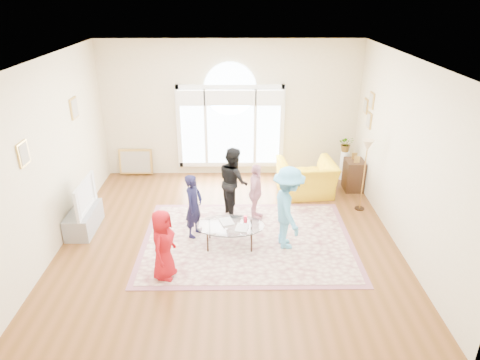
{
  "coord_description": "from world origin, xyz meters",
  "views": [
    {
      "loc": [
        0.13,
        -6.77,
        4.22
      ],
      "look_at": [
        0.2,
        0.3,
        1.02
      ],
      "focal_mm": 32.0,
      "sensor_mm": 36.0,
      "label": 1
    }
  ],
  "objects_px": {
    "tv_console": "(84,220)",
    "television": "(80,196)",
    "area_rug": "(247,240)",
    "coffee_table": "(230,226)",
    "armchair": "(306,178)"
  },
  "relations": [
    {
      "from": "tv_console",
      "to": "television",
      "type": "xyz_separation_m",
      "value": [
        0.01,
        -0.0,
        0.51
      ]
    },
    {
      "from": "area_rug",
      "to": "coffee_table",
      "type": "relative_size",
      "value": 2.98
    },
    {
      "from": "tv_console",
      "to": "television",
      "type": "height_order",
      "value": "television"
    },
    {
      "from": "area_rug",
      "to": "television",
      "type": "bearing_deg",
      "value": 172.07
    },
    {
      "from": "area_rug",
      "to": "television",
      "type": "relative_size",
      "value": 3.5
    },
    {
      "from": "area_rug",
      "to": "tv_console",
      "type": "bearing_deg",
      "value": 172.09
    },
    {
      "from": "tv_console",
      "to": "television",
      "type": "relative_size",
      "value": 0.97
    },
    {
      "from": "tv_console",
      "to": "armchair",
      "type": "bearing_deg",
      "value": 18.44
    },
    {
      "from": "television",
      "to": "armchair",
      "type": "height_order",
      "value": "television"
    },
    {
      "from": "television",
      "to": "coffee_table",
      "type": "relative_size",
      "value": 0.85
    },
    {
      "from": "tv_console",
      "to": "television",
      "type": "bearing_deg",
      "value": -0.0
    },
    {
      "from": "tv_console",
      "to": "armchair",
      "type": "relative_size",
      "value": 0.84
    },
    {
      "from": "television",
      "to": "armchair",
      "type": "relative_size",
      "value": 0.87
    },
    {
      "from": "tv_console",
      "to": "coffee_table",
      "type": "height_order",
      "value": "coffee_table"
    },
    {
      "from": "armchair",
      "to": "tv_console",
      "type": "bearing_deg",
      "value": 12.72
    }
  ]
}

